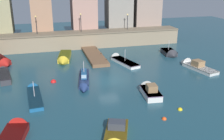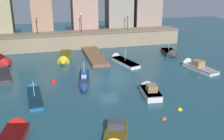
% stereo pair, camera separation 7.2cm
% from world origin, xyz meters
% --- Properties ---
extents(ground_plane, '(96.00, 96.00, 0.00)m').
position_xyz_m(ground_plane, '(0.00, 0.00, 0.00)').
color(ground_plane, '#1E4756').
extents(quay_wall, '(36.09, 3.81, 2.92)m').
position_xyz_m(quay_wall, '(0.00, 17.75, 1.47)').
color(quay_wall, gray).
rests_on(quay_wall, ground).
extents(old_town_backdrop, '(33.33, 6.13, 8.43)m').
position_xyz_m(old_town_backdrop, '(0.62, 21.71, 6.61)').
color(old_town_backdrop, gray).
rests_on(old_town_backdrop, ground).
extents(pier_dock, '(2.59, 10.75, 0.70)m').
position_xyz_m(pier_dock, '(0.25, 10.62, 0.26)').
color(pier_dock, brown).
rests_on(pier_dock, ground).
extents(quay_lamp_0, '(0.32, 0.32, 3.22)m').
position_xyz_m(quay_lamp_0, '(-8.54, 17.75, 5.08)').
color(quay_lamp_0, black).
rests_on(quay_lamp_0, quay_wall).
extents(quay_lamp_1, '(0.32, 0.32, 3.33)m').
position_xyz_m(quay_lamp_1, '(-0.71, 17.75, 5.15)').
color(quay_lamp_1, black).
rests_on(quay_lamp_1, quay_wall).
extents(quay_lamp_2, '(0.32, 0.32, 2.96)m').
position_xyz_m(quay_lamp_2, '(8.19, 17.75, 4.93)').
color(quay_lamp_2, black).
rests_on(quay_lamp_2, quay_wall).
extents(moored_boat_0, '(3.24, 6.89, 1.91)m').
position_xyz_m(moored_boat_0, '(13.16, 1.90, 0.34)').
color(moored_boat_0, silver).
rests_on(moored_boat_0, ground).
extents(moored_boat_1, '(1.90, 7.01, 2.56)m').
position_xyz_m(moored_boat_1, '(-9.11, -2.19, 0.27)').
color(moored_boat_1, '#195689').
rests_on(moored_boat_1, ground).
extents(moored_boat_2, '(2.06, 4.52, 1.87)m').
position_xyz_m(moored_boat_2, '(3.40, -5.00, 0.46)').
color(moored_boat_2, silver).
rests_on(moored_boat_2, ground).
extents(moored_boat_3, '(3.41, 7.32, 2.77)m').
position_xyz_m(moored_boat_3, '(3.72, 7.37, 0.26)').
color(moored_boat_3, white).
rests_on(moored_boat_3, ground).
extents(moored_boat_5, '(4.29, 6.40, 1.72)m').
position_xyz_m(moored_boat_5, '(-13.90, 10.80, 0.39)').
color(moored_boat_5, red).
rests_on(moored_boat_5, ground).
extents(moored_boat_6, '(2.88, 6.93, 1.64)m').
position_xyz_m(moored_boat_6, '(-4.67, 10.04, 0.41)').
color(moored_boat_6, gold).
rests_on(moored_boat_6, ground).
extents(moored_boat_7, '(3.30, 5.12, 1.75)m').
position_xyz_m(moored_boat_7, '(-2.75, -12.98, 0.38)').
color(moored_boat_7, gold).
rests_on(moored_boat_7, ground).
extents(moored_boat_8, '(2.38, 7.15, 2.91)m').
position_xyz_m(moored_boat_8, '(-3.17, -0.13, 0.41)').
color(moored_boat_8, navy).
rests_on(moored_boat_8, ground).
extents(moored_boat_9, '(2.47, 4.66, 2.87)m').
position_xyz_m(moored_boat_9, '(12.76, 8.38, 0.37)').
color(moored_boat_9, '#333338').
rests_on(moored_boat_9, ground).
extents(moored_boat_10, '(2.30, 6.51, 1.16)m').
position_xyz_m(moored_boat_10, '(-12.96, 4.81, 0.43)').
color(moored_boat_10, '#333338').
rests_on(moored_boat_10, ground).
extents(moored_boat_11, '(3.05, 6.68, 1.70)m').
position_xyz_m(moored_boat_11, '(-10.55, -10.29, 0.35)').
color(moored_boat_11, red).
rests_on(moored_boat_11, ground).
extents(mooring_buoy_0, '(0.45, 0.45, 0.45)m').
position_xyz_m(mooring_buoy_0, '(2.58, -10.62, 0.00)').
color(mooring_buoy_0, '#EA4C19').
rests_on(mooring_buoy_0, ground).
extents(mooring_buoy_1, '(0.70, 0.70, 0.70)m').
position_xyz_m(mooring_buoy_1, '(-6.81, 1.31, 0.00)').
color(mooring_buoy_1, red).
rests_on(mooring_buoy_1, ground).
extents(mooring_buoy_2, '(0.47, 0.47, 0.47)m').
position_xyz_m(mooring_buoy_2, '(4.90, -9.36, 0.00)').
color(mooring_buoy_2, yellow).
rests_on(mooring_buoy_2, ground).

